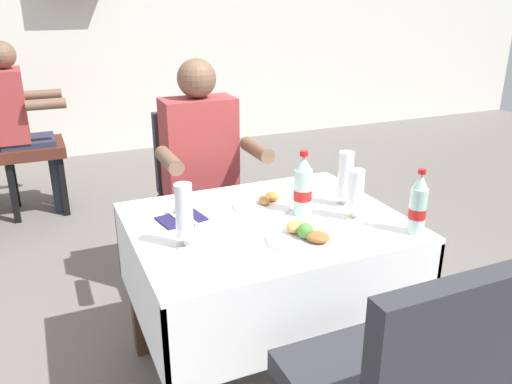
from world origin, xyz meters
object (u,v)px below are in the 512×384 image
object	(u,v)px
beer_glass_left	(355,194)
napkin_cutlery_set	(181,218)
cola_bottle_primary	(418,206)
main_dining_table	(266,260)
seated_diner_far	(204,171)
cola_bottle_secondary	(303,187)
beer_glass_right	(345,179)
chair_far_diner_seat	(203,193)
beer_glass_middle	(184,216)
background_patron	(21,120)
background_chair_right	(17,141)
plate_near_camera	(303,235)
plate_far_diner	(264,203)

from	to	relation	value
beer_glass_left	napkin_cutlery_set	bearing A→B (deg)	157.41
cola_bottle_primary	main_dining_table	bearing A→B (deg)	144.22
seated_diner_far	cola_bottle_primary	size ratio (longest dim) A/B	5.16
beer_glass_left	cola_bottle_secondary	size ratio (longest dim) A/B	0.76
seated_diner_far	beer_glass_right	distance (m)	0.80
chair_far_diner_seat	seated_diner_far	world-z (taller)	seated_diner_far
cola_bottle_primary	napkin_cutlery_set	bearing A→B (deg)	148.73
main_dining_table	beer_glass_middle	world-z (taller)	beer_glass_middle
beer_glass_left	background_patron	size ratio (longest dim) A/B	0.16
main_dining_table	beer_glass_left	distance (m)	0.44
seated_diner_far	beer_glass_left	bearing A→B (deg)	-67.27
main_dining_table	chair_far_diner_seat	distance (m)	0.80
cola_bottle_primary	beer_glass_left	bearing A→B (deg)	123.86
beer_glass_right	main_dining_table	bearing A→B (deg)	-178.79
seated_diner_far	cola_bottle_primary	bearing A→B (deg)	-64.91
cola_bottle_secondary	napkin_cutlery_set	bearing A→B (deg)	162.64
beer_glass_middle	cola_bottle_secondary	bearing A→B (deg)	9.85
beer_glass_right	background_chair_right	bearing A→B (deg)	118.52
seated_diner_far	napkin_cutlery_set	size ratio (longest dim) A/B	6.43
seated_diner_far	background_chair_right	distance (m)	1.87
beer_glass_right	background_patron	bearing A→B (deg)	117.59
cola_bottle_primary	cola_bottle_secondary	size ratio (longest dim) A/B	0.93
main_dining_table	napkin_cutlery_set	bearing A→B (deg)	156.32
chair_far_diner_seat	beer_glass_middle	size ratio (longest dim) A/B	4.22
seated_diner_far	beer_glass_right	xyz separation A→B (m)	(0.38, -0.69, 0.12)
seated_diner_far	background_patron	bearing A→B (deg)	116.90
beer_glass_right	cola_bottle_secondary	xyz separation A→B (m)	(-0.20, -0.02, -0.00)
cola_bottle_primary	background_chair_right	xyz separation A→B (m)	(-1.36, 2.66, -0.27)
beer_glass_left	background_patron	world-z (taller)	background_patron
plate_near_camera	beer_glass_right	world-z (taller)	beer_glass_right
plate_far_diner	beer_glass_right	world-z (taller)	beer_glass_right
main_dining_table	cola_bottle_secondary	distance (m)	0.33
main_dining_table	plate_near_camera	bearing A→B (deg)	-77.60
seated_diner_far	background_chair_right	bearing A→B (deg)	118.24
beer_glass_middle	background_chair_right	distance (m)	2.51
plate_far_diner	beer_glass_middle	distance (m)	0.47
chair_far_diner_seat	background_chair_right	world-z (taller)	same
main_dining_table	napkin_cutlery_set	xyz separation A→B (m)	(-0.30, 0.13, 0.18)
beer_glass_left	beer_glass_right	world-z (taller)	beer_glass_right
beer_glass_left	napkin_cutlery_set	size ratio (longest dim) A/B	1.01
plate_far_diner	beer_glass_left	world-z (taller)	beer_glass_left
cola_bottle_primary	cola_bottle_secondary	distance (m)	0.43
plate_far_diner	background_chair_right	size ratio (longest dim) A/B	0.25
main_dining_table	beer_glass_middle	size ratio (longest dim) A/B	4.49
plate_near_camera	plate_far_diner	xyz separation A→B (m)	(0.00, 0.34, -0.01)
beer_glass_right	cola_bottle_secondary	distance (m)	0.21
plate_near_camera	napkin_cutlery_set	xyz separation A→B (m)	(-0.35, 0.34, -0.01)
beer_glass_right	background_chair_right	xyz separation A→B (m)	(-1.27, 2.33, -0.28)
seated_diner_far	beer_glass_left	size ratio (longest dim) A/B	6.35
plate_near_camera	chair_far_diner_seat	bearing A→B (deg)	92.64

